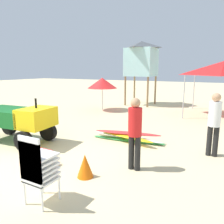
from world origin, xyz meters
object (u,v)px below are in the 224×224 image
(popup_canopy, at_px, (223,68))
(traffic_cone_near, at_px, (43,111))
(utility_cart, at_px, (17,119))
(lifeguard_tower, at_px, (141,59))
(beach_umbrella_left, at_px, (102,83))
(cooler_box, at_px, (40,158))
(stacked_plastic_chairs, at_px, (36,166))
(traffic_cone_far, at_px, (85,166))
(surfboard_pile, at_px, (127,137))
(lifeguard_near_left, at_px, (214,120))
(lifeguard_near_center, at_px, (135,129))

(popup_canopy, distance_m, traffic_cone_near, 9.45)
(utility_cart, bearing_deg, lifeguard_tower, 86.22)
(beach_umbrella_left, bearing_deg, traffic_cone_near, -126.68)
(beach_umbrella_left, distance_m, cooler_box, 7.79)
(stacked_plastic_chairs, bearing_deg, cooler_box, 135.48)
(lifeguard_tower, xyz_separation_m, beach_umbrella_left, (-1.18, -3.04, -1.45))
(beach_umbrella_left, height_order, traffic_cone_far, beach_umbrella_left)
(stacked_plastic_chairs, distance_m, surfboard_pile, 4.00)
(utility_cart, distance_m, surfboard_pile, 3.63)
(lifeguard_near_left, height_order, lifeguard_near_center, lifeguard_near_left)
(popup_canopy, relative_size, beach_umbrella_left, 1.66)
(stacked_plastic_chairs, relative_size, traffic_cone_far, 2.44)
(surfboard_pile, bearing_deg, traffic_cone_near, 162.68)
(utility_cart, bearing_deg, beach_umbrella_left, 95.17)
(beach_umbrella_left, bearing_deg, surfboard_pile, -50.72)
(lifeguard_tower, relative_size, traffic_cone_near, 9.12)
(stacked_plastic_chairs, xyz_separation_m, lifeguard_near_center, (0.94, 2.12, 0.26))
(traffic_cone_far, bearing_deg, utility_cart, 164.70)
(stacked_plastic_chairs, relative_size, lifeguard_near_left, 0.73)
(lifeguard_near_left, xyz_separation_m, cooler_box, (-3.71, -2.74, -0.82))
(popup_canopy, xyz_separation_m, beach_umbrella_left, (-6.14, -1.55, -0.83))
(surfboard_pile, height_order, lifeguard_near_center, lifeguard_near_center)
(lifeguard_near_left, bearing_deg, lifeguard_tower, 123.95)
(lifeguard_near_left, height_order, beach_umbrella_left, beach_umbrella_left)
(lifeguard_tower, bearing_deg, lifeguard_near_center, -69.40)
(lifeguard_near_center, relative_size, cooler_box, 3.29)
(stacked_plastic_chairs, bearing_deg, popup_canopy, 76.58)
(stacked_plastic_chairs, height_order, lifeguard_near_left, lifeguard_near_left)
(lifeguard_near_left, distance_m, lifeguard_near_center, 2.39)
(lifeguard_near_center, distance_m, beach_umbrella_left, 7.88)
(surfboard_pile, xyz_separation_m, lifeguard_near_left, (2.60, -0.02, 0.86))
(lifeguard_near_center, bearing_deg, traffic_cone_far, -132.90)
(lifeguard_near_center, xyz_separation_m, lifeguard_tower, (-3.51, 9.35, 2.05))
(popup_canopy, bearing_deg, utility_cart, -125.46)
(beach_umbrella_left, xyz_separation_m, cooler_box, (2.54, -7.23, -1.40))
(utility_cart, distance_m, lifeguard_near_left, 5.96)
(lifeguard_near_center, bearing_deg, traffic_cone_near, 151.75)
(lifeguard_tower, xyz_separation_m, cooler_box, (1.36, -10.27, -2.85))
(lifeguard_near_center, bearing_deg, utility_cart, 179.55)
(lifeguard_near_left, bearing_deg, lifeguard_near_center, -130.69)
(lifeguard_near_center, relative_size, lifeguard_tower, 0.42)
(stacked_plastic_chairs, height_order, popup_canopy, popup_canopy)
(surfboard_pile, xyz_separation_m, beach_umbrella_left, (-3.65, 4.47, 1.44))
(stacked_plastic_chairs, distance_m, beach_umbrella_left, 9.26)
(utility_cart, distance_m, lifeguard_near_center, 4.13)
(traffic_cone_near, relative_size, traffic_cone_far, 0.87)
(lifeguard_near_left, height_order, cooler_box, lifeguard_near_left)
(lifeguard_near_left, relative_size, lifeguard_tower, 0.42)
(stacked_plastic_chairs, height_order, surfboard_pile, stacked_plastic_chairs)
(beach_umbrella_left, height_order, cooler_box, beach_umbrella_left)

